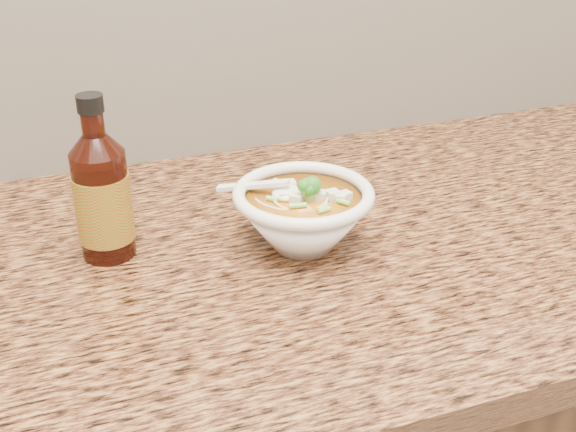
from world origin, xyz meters
name	(u,v)px	position (x,y,z in m)	size (l,w,h in m)	color
counter_slab	(229,264)	(0.00, 1.68, 0.88)	(4.00, 0.68, 0.04)	#9A6938
soup_bowl	(303,216)	(0.09, 1.66, 0.94)	(0.18, 0.17, 0.10)	white
hot_sauce_bottle	(103,198)	(-0.14, 1.72, 0.98)	(0.07, 0.07, 0.20)	#3E1008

